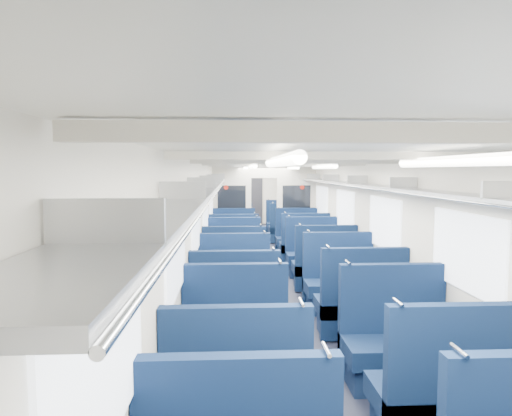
% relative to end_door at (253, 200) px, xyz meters
% --- Properties ---
extents(floor, '(2.80, 18.00, 0.01)m').
position_rel_end_door_xyz_m(floor, '(0.00, -8.94, -1.00)').
color(floor, black).
rests_on(floor, ground).
extents(ceiling, '(2.80, 18.00, 0.01)m').
position_rel_end_door_xyz_m(ceiling, '(0.00, -8.94, 1.35)').
color(ceiling, white).
rests_on(ceiling, wall_left).
extents(wall_left, '(0.02, 18.00, 2.35)m').
position_rel_end_door_xyz_m(wall_left, '(-1.40, -8.94, 0.18)').
color(wall_left, beige).
rests_on(wall_left, floor).
extents(dado_left, '(0.03, 17.90, 0.70)m').
position_rel_end_door_xyz_m(dado_left, '(-1.39, -8.94, -0.65)').
color(dado_left, '#111F39').
rests_on(dado_left, floor).
extents(wall_right, '(0.02, 18.00, 2.35)m').
position_rel_end_door_xyz_m(wall_right, '(1.40, -8.94, 0.18)').
color(wall_right, beige).
rests_on(wall_right, floor).
extents(dado_right, '(0.03, 17.90, 0.70)m').
position_rel_end_door_xyz_m(dado_right, '(1.39, -8.94, -0.65)').
color(dado_right, '#111F39').
rests_on(dado_right, floor).
extents(wall_far, '(2.80, 0.02, 2.35)m').
position_rel_end_door_xyz_m(wall_far, '(0.00, 0.06, 0.18)').
color(wall_far, beige).
rests_on(wall_far, floor).
extents(luggage_rack_left, '(0.36, 17.40, 0.18)m').
position_rel_end_door_xyz_m(luggage_rack_left, '(-1.21, -8.94, 0.97)').
color(luggage_rack_left, '#B2B5BA').
rests_on(luggage_rack_left, wall_left).
extents(luggage_rack_right, '(0.36, 17.40, 0.18)m').
position_rel_end_door_xyz_m(luggage_rack_right, '(1.21, -8.94, 0.97)').
color(luggage_rack_right, '#B2B5BA').
rests_on(luggage_rack_right, wall_right).
extents(windows, '(2.78, 15.60, 0.75)m').
position_rel_end_door_xyz_m(windows, '(0.00, -9.40, 0.42)').
color(windows, white).
rests_on(windows, wall_left).
extents(ceiling_fittings, '(2.70, 16.06, 0.11)m').
position_rel_end_door_xyz_m(ceiling_fittings, '(0.00, -9.20, 1.29)').
color(ceiling_fittings, beige).
rests_on(ceiling_fittings, ceiling).
extents(end_door, '(0.75, 0.06, 2.00)m').
position_rel_end_door_xyz_m(end_door, '(0.00, 0.00, 0.00)').
color(end_door, black).
rests_on(end_door, floor).
extents(bulkhead, '(2.80, 0.10, 2.35)m').
position_rel_end_door_xyz_m(bulkhead, '(-0.00, -6.28, 0.23)').
color(bulkhead, beige).
rests_on(bulkhead, floor).
extents(seat_4, '(1.13, 0.62, 1.25)m').
position_rel_end_door_xyz_m(seat_4, '(-0.83, -14.93, -0.61)').
color(seat_4, '#0E2245').
rests_on(seat_4, floor).
extents(seat_5, '(1.13, 0.62, 1.25)m').
position_rel_end_door_xyz_m(seat_5, '(0.83, -14.97, -0.61)').
color(seat_5, '#0E2245').
rests_on(seat_5, floor).
extents(seat_6, '(1.13, 0.62, 1.25)m').
position_rel_end_door_xyz_m(seat_6, '(-0.83, -13.77, -0.61)').
color(seat_6, '#0E2245').
rests_on(seat_6, floor).
extents(seat_7, '(1.13, 0.62, 1.25)m').
position_rel_end_door_xyz_m(seat_7, '(0.83, -13.86, -0.61)').
color(seat_7, '#0E2245').
rests_on(seat_7, floor).
extents(seat_8, '(1.13, 0.62, 1.25)m').
position_rel_end_door_xyz_m(seat_8, '(-0.83, -12.69, -0.61)').
color(seat_8, '#0E2245').
rests_on(seat_8, floor).
extents(seat_9, '(1.13, 0.62, 1.25)m').
position_rel_end_door_xyz_m(seat_9, '(0.83, -12.57, -0.61)').
color(seat_9, '#0E2245').
rests_on(seat_9, floor).
extents(seat_10, '(1.13, 0.62, 1.25)m').
position_rel_end_door_xyz_m(seat_10, '(-0.83, -11.48, -0.61)').
color(seat_10, '#0E2245').
rests_on(seat_10, floor).
extents(seat_11, '(1.13, 0.62, 1.25)m').
position_rel_end_door_xyz_m(seat_11, '(0.83, -11.44, -0.61)').
color(seat_11, '#0E2245').
rests_on(seat_11, floor).
extents(seat_12, '(1.13, 0.62, 1.25)m').
position_rel_end_door_xyz_m(seat_12, '(-0.83, -10.31, -0.61)').
color(seat_12, '#0E2245').
rests_on(seat_12, floor).
extents(seat_13, '(1.13, 0.62, 1.25)m').
position_rel_end_door_xyz_m(seat_13, '(0.83, -10.23, -0.61)').
color(seat_13, '#0E2245').
rests_on(seat_13, floor).
extents(seat_14, '(1.13, 0.62, 1.25)m').
position_rel_end_door_xyz_m(seat_14, '(-0.83, -9.11, -0.61)').
color(seat_14, '#0E2245').
rests_on(seat_14, floor).
extents(seat_15, '(1.13, 0.62, 1.25)m').
position_rel_end_door_xyz_m(seat_15, '(0.83, -9.08, -0.61)').
color(seat_15, '#0E2245').
rests_on(seat_15, floor).
extents(seat_16, '(1.13, 0.62, 1.25)m').
position_rel_end_door_xyz_m(seat_16, '(-0.83, -8.10, -0.61)').
color(seat_16, '#0E2245').
rests_on(seat_16, floor).
extents(seat_17, '(1.13, 0.62, 1.25)m').
position_rel_end_door_xyz_m(seat_17, '(0.83, -7.97, -0.61)').
color(seat_17, '#0E2245').
rests_on(seat_17, floor).
extents(seat_18, '(1.13, 0.62, 1.25)m').
position_rel_end_door_xyz_m(seat_18, '(-0.83, -6.83, -0.61)').
color(seat_18, '#0E2245').
rests_on(seat_18, floor).
extents(seat_19, '(1.13, 0.62, 1.25)m').
position_rel_end_door_xyz_m(seat_19, '(0.83, -6.84, -0.61)').
color(seat_19, '#0E2245').
rests_on(seat_19, floor).
extents(seat_20, '(1.13, 0.62, 1.25)m').
position_rel_end_door_xyz_m(seat_20, '(-0.83, -4.83, -0.61)').
color(seat_20, '#0E2245').
rests_on(seat_20, floor).
extents(seat_21, '(1.13, 0.62, 1.25)m').
position_rel_end_door_xyz_m(seat_21, '(0.83, -4.84, -0.61)').
color(seat_21, '#0E2245').
rests_on(seat_21, floor).
extents(seat_22, '(1.13, 0.62, 1.25)m').
position_rel_end_door_xyz_m(seat_22, '(-0.83, -3.60, -0.61)').
color(seat_22, '#0E2245').
rests_on(seat_22, floor).
extents(seat_23, '(1.13, 0.62, 1.25)m').
position_rel_end_door_xyz_m(seat_23, '(0.83, -3.60, -0.61)').
color(seat_23, '#0E2245').
rests_on(seat_23, floor).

